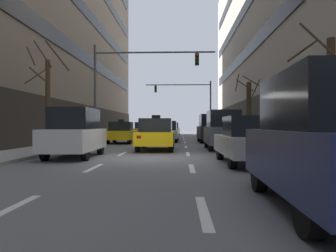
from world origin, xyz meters
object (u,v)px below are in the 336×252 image
(taxi_driving_3, at_px, (143,130))
(street_tree_2, at_px, (328,95))
(pedestrian_0, at_px, (290,132))
(car_parked_0, at_px, (330,142))
(car_driving_2, at_px, (167,132))
(car_parked_2, at_px, (223,130))
(car_parked_1, at_px, (249,141))
(taxi_driving_6, at_px, (121,133))
(pedestrian_1, at_px, (306,132))
(traffic_signal_0, at_px, (130,76))
(car_driving_5, at_px, (75,133))
(street_tree_1, at_px, (249,111))
(street_tree_0, at_px, (47,98))
(car_driving_1, at_px, (167,130))
(car_parked_3, at_px, (211,129))
(taxi_driving_4, at_px, (172,129))
(taxi_driving_0, at_px, (156,135))
(traffic_signal_1, at_px, (192,98))

(taxi_driving_3, xyz_separation_m, street_tree_2, (8.67, -26.77, 1.40))
(pedestrian_0, bearing_deg, car_parked_0, -103.63)
(car_driving_2, bearing_deg, car_parked_2, -67.04)
(car_parked_1, distance_m, pedestrian_0, 1.79)
(taxi_driving_6, relative_size, pedestrian_1, 2.67)
(traffic_signal_0, bearing_deg, car_driving_5, -94.07)
(car_driving_2, xyz_separation_m, car_parked_2, (3.41, -8.05, 0.27))
(car_driving_5, height_order, pedestrian_1, car_driving_5)
(car_parked_1, height_order, street_tree_1, street_tree_1)
(taxi_driving_6, relative_size, car_parked_0, 0.94)
(pedestrian_0, bearing_deg, car_parked_2, 105.23)
(taxi_driving_3, relative_size, taxi_driving_6, 1.07)
(taxi_driving_6, height_order, pedestrian_0, taxi_driving_6)
(pedestrian_1, bearing_deg, pedestrian_0, -122.58)
(taxi_driving_6, relative_size, street_tree_1, 0.90)
(taxi_driving_6, xyz_separation_m, street_tree_0, (-2.52, -7.38, 1.93))
(car_driving_1, distance_m, traffic_signal_0, 9.34)
(car_parked_2, xyz_separation_m, pedestrian_1, (3.05, -3.78, -0.01))
(taxi_driving_3, height_order, car_parked_0, car_parked_0)
(taxi_driving_6, relative_size, street_tree_0, 0.77)
(car_driving_1, bearing_deg, car_parked_1, -79.72)
(car_parked_2, height_order, car_parked_3, car_parked_3)
(car_parked_2, bearing_deg, taxi_driving_4, 97.88)
(taxi_driving_0, xyz_separation_m, traffic_signal_1, (2.70, 23.55, 3.93))
(pedestrian_1, bearing_deg, car_parked_3, 105.54)
(taxi_driving_0, distance_m, taxi_driving_6, 7.31)
(car_parked_3, bearing_deg, car_driving_5, -119.34)
(car_driving_1, relative_size, car_parked_1, 1.08)
(taxi_driving_3, relative_size, car_driving_5, 1.07)
(car_parked_1, distance_m, street_tree_0, 10.77)
(car_driving_2, distance_m, car_parked_3, 3.53)
(taxi_driving_3, bearing_deg, car_parked_1, -75.53)
(car_parked_0, distance_m, pedestrian_1, 9.47)
(taxi_driving_3, distance_m, street_tree_2, 28.17)
(street_tree_1, bearing_deg, car_parked_2, -121.03)
(taxi_driving_0, height_order, pedestrian_1, taxi_driving_0)
(car_driving_2, distance_m, traffic_signal_1, 15.54)
(car_parked_1, relative_size, pedestrian_0, 2.72)
(street_tree_1, relative_size, pedestrian_1, 2.98)
(car_parked_2, height_order, pedestrian_1, car_parked_2)
(taxi_driving_0, xyz_separation_m, car_driving_5, (-3.06, -3.98, 0.18))
(car_driving_5, xyz_separation_m, pedestrian_1, (9.73, 0.89, 0.04))
(street_tree_0, bearing_deg, street_tree_2, -30.11)
(car_driving_1, xyz_separation_m, car_parked_1, (3.63, -20.03, -0.06))
(traffic_signal_0, distance_m, pedestrian_1, 13.33)
(car_driving_2, xyz_separation_m, car_driving_5, (-3.26, -12.72, 0.21))
(car_driving_1, relative_size, street_tree_2, 1.08)
(car_driving_1, relative_size, taxi_driving_4, 1.04)
(car_parked_1, distance_m, street_tree_1, 10.57)
(car_parked_1, xyz_separation_m, pedestrian_0, (1.63, 0.69, 0.26))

